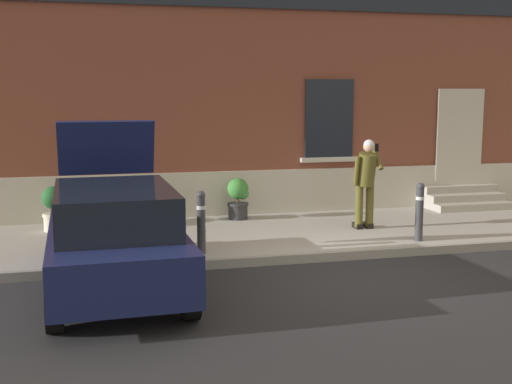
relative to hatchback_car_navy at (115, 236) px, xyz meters
name	(u,v)px	position (x,y,z in m)	size (l,w,h in m)	color
ground_plane	(352,276)	(3.51, -0.06, -0.80)	(80.00, 80.00, 0.00)	#232326
sidewalk	(297,233)	(3.51, 2.74, -0.72)	(24.00, 3.60, 0.15)	#99968E
curb_edge	(331,256)	(3.51, 0.88, -0.72)	(24.00, 0.12, 0.15)	gray
building_facade	(265,49)	(3.52, 5.23, 2.93)	(24.00, 1.52, 7.50)	brown
entrance_stoop	(464,199)	(7.99, 4.17, -0.46)	(1.84, 0.96, 0.48)	#9E998E
hatchback_car_navy	(115,236)	(0.00, 0.00, 0.00)	(1.90, 4.12, 2.34)	#161E4C
bollard_near_person	(420,210)	(5.32, 1.29, -0.09)	(0.15, 0.15, 1.04)	#333338
bollard_far_left	(201,220)	(1.42, 1.29, -0.09)	(0.15, 0.15, 1.04)	#333338
person_on_phone	(366,178)	(4.80, 2.45, 0.35)	(0.51, 0.51, 1.74)	#514C1E
planter_cream	(54,207)	(-1.01, 3.74, -0.19)	(0.44, 0.44, 0.86)	beige
planter_olive	(150,201)	(0.82, 4.08, -0.19)	(0.44, 0.44, 0.86)	#606B38
planter_charcoal	(238,197)	(2.64, 4.04, -0.19)	(0.44, 0.44, 0.86)	#2D2D30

